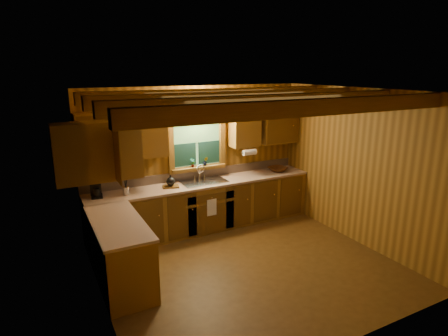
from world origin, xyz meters
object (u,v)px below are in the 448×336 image
at_px(sink, 204,184).
at_px(wicker_basket, 278,169).
at_px(cutting_board, 171,186).
at_px(coffee_maker, 96,188).

distance_m(sink, wicker_basket, 1.62).
relative_size(sink, cutting_board, 2.98).
xyz_separation_m(sink, coffee_maker, (-1.86, 0.05, 0.19)).
bearing_deg(sink, cutting_board, -178.07).
xyz_separation_m(sink, cutting_board, (-0.63, -0.02, 0.06)).
relative_size(sink, wicker_basket, 2.26).
xyz_separation_m(coffee_maker, wicker_basket, (3.47, -0.08, -0.11)).
bearing_deg(wicker_basket, sink, 178.78).
relative_size(sink, coffee_maker, 2.68).
distance_m(cutting_board, wicker_basket, 2.25).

